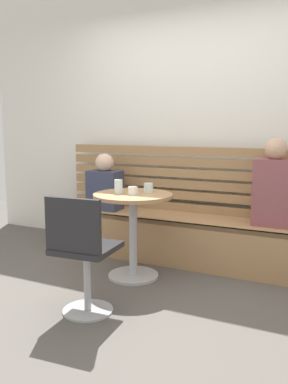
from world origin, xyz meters
name	(u,v)px	position (x,y,z in m)	size (l,w,h in m)	color
ground	(113,306)	(0.00, 0.00, 0.00)	(8.00, 8.00, 0.00)	#514C47
back_wall	(192,113)	(0.00, 1.64, 1.45)	(5.20, 0.10, 2.90)	silver
booth_bench	(174,238)	(0.00, 1.20, 0.22)	(2.70, 0.52, 0.44)	#A87C51
booth_backrest	(184,179)	(0.00, 1.44, 0.78)	(2.65, 0.04, 0.67)	#9A7249
cafe_table	(133,219)	(-0.14, 0.59, 0.52)	(0.68, 0.68, 0.74)	#ADADB2
white_chair	(82,251)	(-0.11, -0.22, 0.46)	(0.43, 0.43, 0.85)	#ADADB2
person_adult	(274,187)	(0.92, 1.22, 0.79)	(0.34, 0.22, 0.77)	brown
person_child_left	(105,185)	(-0.78, 1.18, 0.70)	(0.34, 0.22, 0.59)	#333851
cup_glass_tall	(118,187)	(-0.26, 0.54, 0.80)	(0.07, 0.07, 0.12)	silver
cup_ceramic_white	(133,191)	(-0.12, 0.54, 0.78)	(0.08, 0.08, 0.07)	white
cup_glass_short	(148,188)	(-0.06, 0.73, 0.78)	(0.08, 0.08, 0.08)	silver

